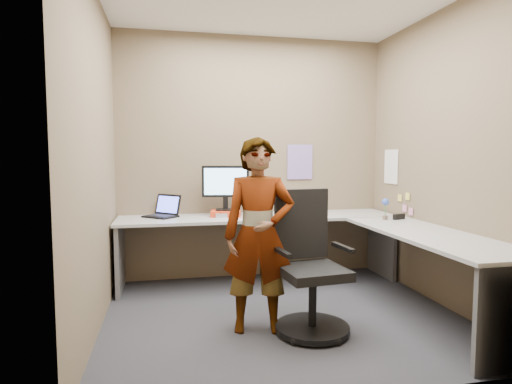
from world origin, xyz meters
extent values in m
plane|color=#28282D|center=(0.00, 0.00, 0.00)|extent=(3.00, 3.00, 0.00)
plane|color=brown|center=(0.00, 1.30, 1.35)|extent=(3.00, 0.00, 3.00)
plane|color=brown|center=(1.50, 0.00, 1.35)|extent=(0.00, 2.70, 2.70)
plane|color=brown|center=(-1.50, 0.00, 1.35)|extent=(0.00, 2.70, 2.70)
cube|color=#A2A2A2|center=(0.00, 0.98, 0.71)|extent=(2.96, 0.65, 0.03)
cube|color=#A2A2A2|center=(1.18, -0.32, 0.71)|extent=(0.65, 1.91, 0.03)
cube|color=#59595B|center=(-1.44, 0.98, 0.35)|extent=(0.04, 0.60, 0.70)
cube|color=#59595B|center=(1.44, 0.98, 0.35)|extent=(0.04, 0.60, 0.70)
cube|color=red|center=(-0.35, 1.02, 0.76)|extent=(0.35, 0.28, 0.06)
cube|color=black|center=(-0.35, 1.02, 0.80)|extent=(0.23, 0.18, 0.02)
cube|color=black|center=(-0.35, 1.04, 0.87)|extent=(0.06, 0.05, 0.12)
cube|color=black|center=(-0.35, 1.04, 1.10)|extent=(0.50, 0.13, 0.33)
cube|color=#89C2EC|center=(-0.36, 1.02, 1.10)|extent=(0.44, 0.09, 0.28)
cube|color=black|center=(-1.03, 1.08, 0.74)|extent=(0.40, 0.39, 0.02)
cube|color=black|center=(-0.95, 1.16, 0.85)|extent=(0.28, 0.27, 0.21)
cube|color=#4A5AEB|center=(-0.95, 1.16, 0.85)|extent=(0.24, 0.23, 0.17)
cube|color=#B7B7BC|center=(-0.41, 0.94, 0.75)|extent=(0.12, 0.08, 0.04)
sphere|color=red|center=(-0.41, 0.93, 0.78)|extent=(0.04, 0.04, 0.04)
cone|color=white|center=(0.17, 0.83, 0.76)|extent=(0.10, 0.10, 0.06)
cube|color=black|center=(1.33, 0.44, 0.76)|extent=(0.15, 0.10, 0.05)
cylinder|color=brown|center=(1.19, 0.45, 0.75)|extent=(0.05, 0.05, 0.04)
cylinder|color=#338C3F|center=(1.19, 0.45, 0.84)|extent=(0.01, 0.01, 0.14)
sphere|color=blue|center=(1.19, 0.45, 0.91)|extent=(0.07, 0.07, 0.07)
cube|color=#846BB7|center=(0.55, 1.29, 1.30)|extent=(0.30, 0.01, 0.40)
cube|color=white|center=(1.49, 0.90, 1.25)|extent=(0.01, 0.28, 0.38)
cube|color=#F2E059|center=(1.49, 0.55, 0.95)|extent=(0.01, 0.07, 0.07)
cube|color=pink|center=(1.49, 0.60, 0.82)|extent=(0.01, 0.07, 0.07)
cube|color=pink|center=(1.49, 0.48, 0.80)|extent=(0.01, 0.07, 0.07)
cube|color=#F2E059|center=(1.49, 0.70, 0.92)|extent=(0.01, 0.07, 0.07)
cylinder|color=black|center=(0.12, -0.41, 0.04)|extent=(0.58, 0.58, 0.04)
cylinder|color=black|center=(0.12, -0.41, 0.27)|extent=(0.06, 0.06, 0.41)
cube|color=black|center=(0.12, -0.41, 0.48)|extent=(0.52, 0.52, 0.07)
cube|color=black|center=(0.10, -0.18, 0.82)|extent=(0.46, 0.10, 0.57)
cube|color=black|center=(-0.13, -0.43, 0.66)|extent=(0.07, 0.31, 0.03)
cube|color=black|center=(0.38, -0.38, 0.66)|extent=(0.07, 0.31, 0.03)
imported|color=#999399|center=(-0.27, -0.25, 0.76)|extent=(0.60, 0.44, 1.52)
camera|label=1|loc=(-0.96, -3.46, 1.37)|focal=30.00mm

